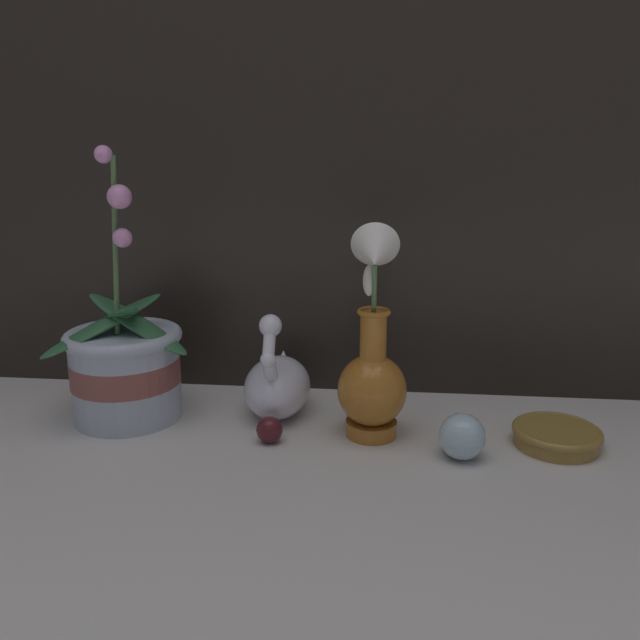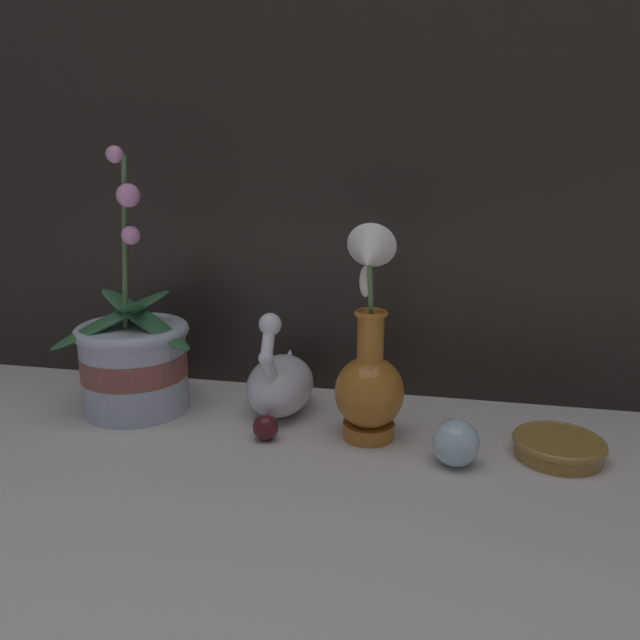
{
  "view_description": "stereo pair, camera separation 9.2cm",
  "coord_description": "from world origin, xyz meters",
  "px_view_note": "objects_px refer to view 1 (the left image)",
  "views": [
    {
      "loc": [
        0.08,
        -0.74,
        0.4
      ],
      "look_at": [
        -0.01,
        0.15,
        0.17
      ],
      "focal_mm": 35.0,
      "sensor_mm": 36.0,
      "label": 1
    },
    {
      "loc": [
        0.17,
        -0.72,
        0.4
      ],
      "look_at": [
        -0.01,
        0.15,
        0.17
      ],
      "focal_mm": 35.0,
      "sensor_mm": 36.0,
      "label": 2
    }
  ],
  "objects_px": {
    "swan_figurine": "(278,383)",
    "blue_vase": "(372,369)",
    "glass_sphere": "(462,436)",
    "orchid_potted_plant": "(125,364)",
    "amber_dish": "(557,435)"
  },
  "relations": [
    {
      "from": "swan_figurine",
      "to": "blue_vase",
      "type": "relative_size",
      "value": 0.56
    },
    {
      "from": "swan_figurine",
      "to": "blue_vase",
      "type": "height_order",
      "value": "blue_vase"
    },
    {
      "from": "blue_vase",
      "to": "glass_sphere",
      "type": "relative_size",
      "value": 4.96
    },
    {
      "from": "orchid_potted_plant",
      "to": "glass_sphere",
      "type": "height_order",
      "value": "orchid_potted_plant"
    },
    {
      "from": "swan_figurine",
      "to": "glass_sphere",
      "type": "distance_m",
      "value": 0.3
    },
    {
      "from": "glass_sphere",
      "to": "blue_vase",
      "type": "bearing_deg",
      "value": 155.79
    },
    {
      "from": "orchid_potted_plant",
      "to": "blue_vase",
      "type": "height_order",
      "value": "orchid_potted_plant"
    },
    {
      "from": "glass_sphere",
      "to": "amber_dish",
      "type": "distance_m",
      "value": 0.15
    },
    {
      "from": "swan_figurine",
      "to": "glass_sphere",
      "type": "xyz_separation_m",
      "value": [
        0.27,
        -0.12,
        -0.02
      ]
    },
    {
      "from": "blue_vase",
      "to": "orchid_potted_plant",
      "type": "bearing_deg",
      "value": 174.99
    },
    {
      "from": "blue_vase",
      "to": "swan_figurine",
      "type": "bearing_deg",
      "value": 155.51
    },
    {
      "from": "swan_figurine",
      "to": "amber_dish",
      "type": "distance_m",
      "value": 0.42
    },
    {
      "from": "blue_vase",
      "to": "glass_sphere",
      "type": "xyz_separation_m",
      "value": [
        0.12,
        -0.06,
        -0.07
      ]
    },
    {
      "from": "blue_vase",
      "to": "amber_dish",
      "type": "xyz_separation_m",
      "value": [
        0.26,
        -0.0,
        -0.09
      ]
    },
    {
      "from": "amber_dish",
      "to": "swan_figurine",
      "type": "bearing_deg",
      "value": 169.97
    }
  ]
}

